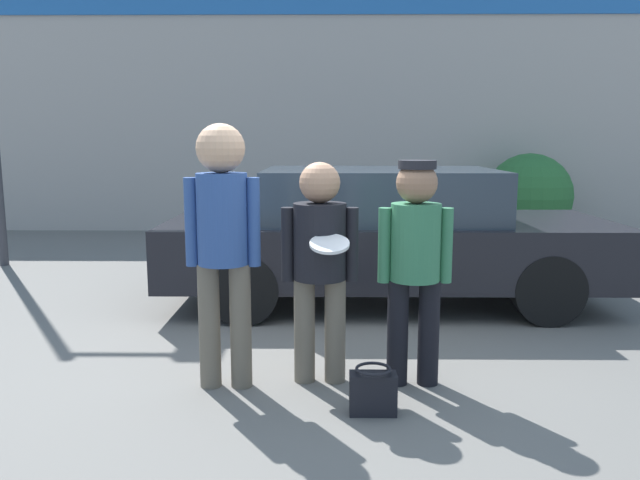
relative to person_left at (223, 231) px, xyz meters
The scene contains 9 objects.
ground_plane 1.38m from the person_left, 31.33° to the left, with size 56.00×56.00×0.00m, color #66635E.
storefront_building 7.77m from the person_left, 84.84° to the left, with size 24.00×0.22×4.26m.
person_left is the anchor object (origin of this frame).
person_middle_with_frisbee 0.70m from the person_left, ahead, with size 0.54×0.58×1.58m.
person_right 1.34m from the person_left, ahead, with size 0.52×0.35×1.60m.
parked_car_near 2.74m from the person_left, 60.45° to the left, with size 4.63×1.90×1.43m.
street_lamp 5.95m from the person_left, 129.68° to the left, with size 1.36×0.35×5.33m.
shrub 7.97m from the person_left, 57.74° to the left, with size 1.50×1.50×1.50m.
handbag 1.47m from the person_left, 23.67° to the right, with size 0.30×0.23×0.31m.
Camera 1 is at (0.02, -4.63, 1.74)m, focal length 35.00 mm.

